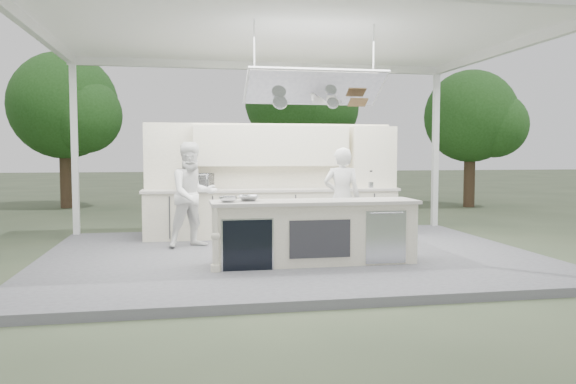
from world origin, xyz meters
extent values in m
plane|color=#4D583C|center=(0.00, 0.00, 0.00)|extent=(90.00, 90.00, 0.00)
cube|color=slate|center=(0.00, 0.00, 0.06)|extent=(8.00, 6.00, 0.12)
cube|color=white|center=(3.90, 2.90, 1.85)|extent=(0.12, 0.12, 3.70)
cube|color=white|center=(-3.90, 2.90, 1.85)|extent=(0.12, 0.12, 3.70)
cube|color=white|center=(0.00, 0.00, 3.78)|extent=(8.20, 6.20, 0.16)
cube|color=white|center=(0.00, 2.90, 3.62)|extent=(8.00, 0.12, 0.16)
cube|color=white|center=(-3.90, 0.00, 3.62)|extent=(0.12, 6.00, 0.16)
cube|color=white|center=(3.90, 0.00, 3.62)|extent=(0.12, 6.00, 0.16)
cube|color=white|center=(0.20, -0.90, 2.75)|extent=(2.00, 0.71, 0.43)
cube|color=white|center=(0.20, -0.90, 2.75)|extent=(2.06, 0.76, 0.46)
cylinder|color=white|center=(-0.70, -0.90, 3.23)|extent=(0.02, 0.02, 0.95)
cylinder|color=white|center=(1.10, -0.90, 3.23)|extent=(0.02, 0.02, 0.95)
cylinder|color=silver|center=(-0.30, -0.75, 2.53)|extent=(0.22, 0.14, 0.21)
cylinder|color=silver|center=(0.50, -0.80, 2.53)|extent=(0.18, 0.12, 0.18)
cube|color=brown|center=(0.90, -0.78, 2.55)|extent=(0.28, 0.18, 0.12)
cube|color=white|center=(0.20, -0.90, 0.57)|extent=(3.00, 0.70, 0.90)
cube|color=beige|center=(0.20, -0.90, 1.04)|extent=(3.10, 0.78, 0.05)
cylinder|color=white|center=(-1.30, -1.25, 0.58)|extent=(0.11, 0.11, 0.92)
cube|color=black|center=(-0.85, -1.25, 0.48)|extent=(0.70, 0.04, 0.72)
cube|color=silver|center=(-0.85, -1.26, 0.48)|extent=(0.74, 0.03, 0.72)
cube|color=#2B2B2F|center=(0.20, -1.26, 0.54)|extent=(0.90, 0.02, 0.55)
cube|color=silver|center=(1.20, -1.26, 0.54)|extent=(0.62, 0.02, 0.78)
cube|color=white|center=(0.00, 1.90, 0.57)|extent=(5.00, 0.65, 0.90)
cube|color=beige|center=(0.00, 1.90, 1.04)|extent=(5.08, 0.72, 0.05)
cube|color=white|center=(0.00, 2.20, 1.25)|extent=(5.00, 0.10, 2.25)
cube|color=white|center=(0.00, 2.07, 1.92)|extent=(3.10, 0.38, 0.80)
cube|color=white|center=(2.10, 2.02, 1.67)|extent=(0.90, 0.45, 1.30)
cube|color=brown|center=(2.10, 2.02, 1.67)|extent=(0.84, 0.40, 0.03)
cylinder|color=silver|center=(2.00, 1.88, 1.13)|extent=(0.20, 0.20, 0.12)
cylinder|color=black|center=(2.00, 1.88, 1.29)|extent=(0.17, 0.17, 0.20)
cylinder|color=black|center=(2.35, 1.88, 1.12)|extent=(0.16, 0.16, 0.10)
cone|color=black|center=(2.35, 1.88, 1.29)|extent=(0.14, 0.14, 0.24)
cylinder|color=#433121|center=(-5.50, 10.00, 1.05)|extent=(0.36, 0.36, 2.10)
sphere|color=#265720|center=(-5.50, 10.00, 3.29)|extent=(3.40, 3.40, 3.40)
sphere|color=#265720|center=(-4.82, 9.49, 2.95)|extent=(2.38, 2.38, 2.38)
cylinder|color=#433121|center=(2.50, 12.00, 1.22)|extent=(0.36, 0.36, 2.45)
sphere|color=#265720|center=(2.50, 12.00, 3.85)|extent=(4.00, 4.00, 4.00)
sphere|color=#265720|center=(3.30, 11.40, 3.45)|extent=(2.80, 2.80, 2.80)
cylinder|color=#433121|center=(7.50, 8.00, 0.96)|extent=(0.36, 0.36, 1.92)
sphere|color=#265720|center=(7.50, 8.00, 2.97)|extent=(3.00, 3.00, 3.00)
sphere|color=#265720|center=(8.10, 7.55, 2.67)|extent=(2.10, 2.10, 2.10)
imported|color=white|center=(0.98, 0.33, 1.00)|extent=(0.74, 0.60, 1.75)
imported|color=white|center=(-1.58, 0.92, 1.05)|extent=(1.09, 0.98, 1.85)
imported|color=silver|center=(-1.49, 1.70, 1.23)|extent=(0.67, 0.56, 0.32)
imported|color=#ACADB3|center=(-0.78, -0.80, 1.11)|extent=(0.35, 0.35, 0.08)
imported|color=silver|center=(-1.10, -0.98, 1.11)|extent=(0.28, 0.28, 0.08)
camera|label=1|loc=(-1.70, -9.06, 1.78)|focal=35.00mm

